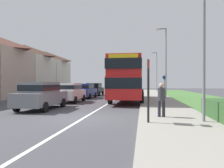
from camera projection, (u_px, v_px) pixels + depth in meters
name	position (u px, v px, depth m)	size (l,w,h in m)	color
ground_plane	(83.00, 119.00, 10.02)	(120.00, 120.00, 0.00)	#424247
lane_marking_centre	(109.00, 103.00, 17.94)	(0.14, 60.00, 0.01)	silver
pavement_near_side	(162.00, 105.00, 15.36)	(3.20, 68.00, 0.12)	gray
double_decker_bus	(128.00, 78.00, 19.68)	(2.80, 10.86, 3.70)	red
parked_car_grey	(41.00, 94.00, 13.49)	(1.94, 4.47, 1.73)	slate
parked_car_white	(69.00, 92.00, 18.46)	(1.97, 4.02, 1.66)	silver
parked_car_blue	(85.00, 90.00, 23.40)	(1.91, 4.32, 1.61)	navy
parked_car_black	(94.00, 89.00, 28.46)	(2.00, 4.08, 1.65)	black
pedestrian_at_stop	(161.00, 98.00, 9.78)	(0.34, 0.34, 1.67)	#23232D
bus_stop_sign	(148.00, 86.00, 8.38)	(0.09, 0.52, 2.60)	black
cycle_route_sign	(164.00, 85.00, 23.81)	(0.44, 0.08, 2.52)	slate
street_lamp_near	(202.00, 6.00, 8.60)	(1.14, 0.20, 8.44)	slate
street_lamp_mid	(165.00, 58.00, 23.28)	(1.14, 0.20, 7.65)	slate
street_lamp_far	(156.00, 69.00, 41.81)	(1.14, 0.20, 7.69)	slate
house_terrace_far_side	(10.00, 68.00, 26.80)	(6.83, 26.05, 7.09)	tan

